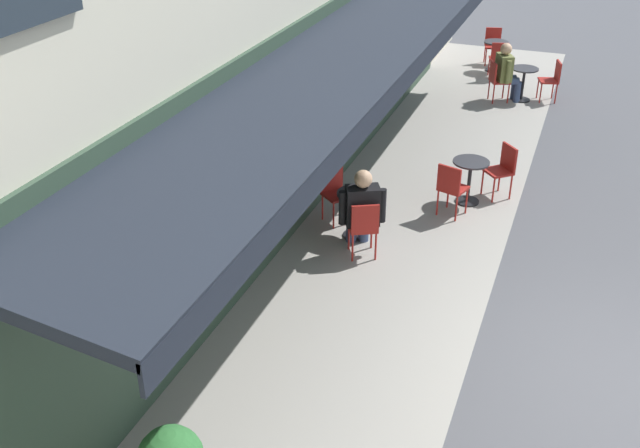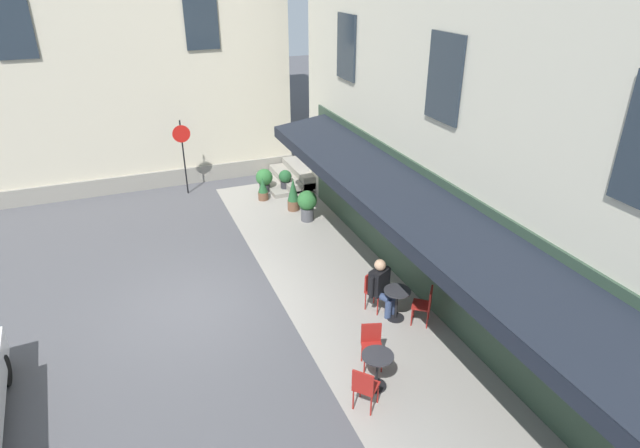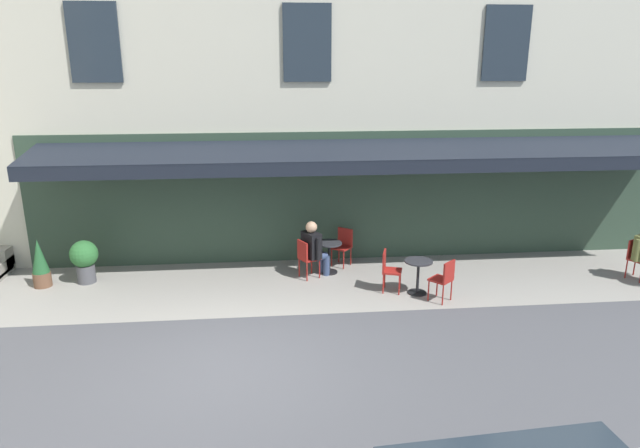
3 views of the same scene
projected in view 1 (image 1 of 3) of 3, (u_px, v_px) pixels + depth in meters
The scene contains 16 objects.
ground_plane at pixel (630, 381), 8.59m from camera, with size 70.00×70.00×0.00m, color #4C4C51.
sidewalk_cafe_terrace at pixel (413, 209), 12.30m from camera, with size 20.50×3.20×0.01m, color gray.
cafe_table_near_entrance at pixel (495, 52), 18.68m from camera, with size 0.60×0.60×0.75m.
cafe_chair_red_by_window at pixel (499, 57), 18.10m from camera, with size 0.49×0.49×0.91m.
cafe_chair_red_back_row at pixel (493, 43), 19.20m from camera, with size 0.49×0.49×0.91m.
cafe_table_mid_terrace at pixel (524, 79), 16.74m from camera, with size 0.60×0.60×0.75m.
cafe_chair_red_corner_left at pixel (553, 77), 16.68m from camera, with size 0.50×0.50×0.91m.
cafe_chair_red_kerbside at pixel (497, 78), 16.65m from camera, with size 0.54×0.54×0.91m.
cafe_table_streetside at pixel (356, 208), 11.30m from camera, with size 0.60×0.60×0.75m.
cafe_chair_red_near_door at pixel (364, 225), 10.72m from camera, with size 0.54×0.54×0.91m.
cafe_chair_red_under_awning at pixel (335, 189), 11.75m from camera, with size 0.56×0.56×0.91m.
cafe_table_far_end at pixel (470, 175), 12.31m from camera, with size 0.60×0.60×0.75m.
cafe_chair_red_facing_street at pixel (503, 167), 12.48m from camera, with size 0.56×0.56×0.91m.
cafe_chair_red_corner_right at pixel (451, 186), 11.84m from camera, with size 0.50×0.50×0.91m.
seated_patron_in_olive at pixel (507, 71), 16.60m from camera, with size 0.62×0.65×1.32m.
seated_companion_in_black at pixel (361, 208), 10.83m from camera, with size 0.66×0.64×1.34m.
Camera 1 is at (7.48, -1.00, 5.74)m, focal length 41.94 mm.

